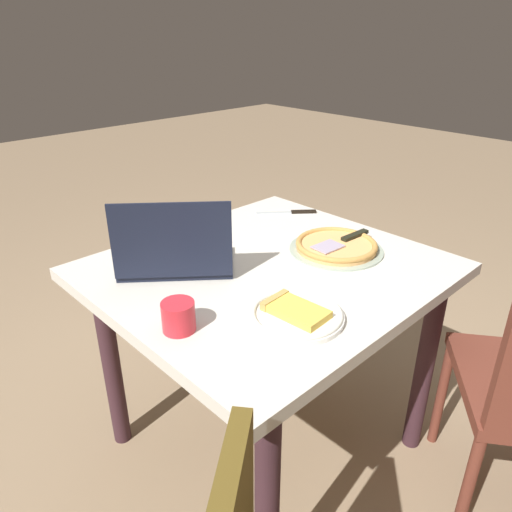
{
  "coord_description": "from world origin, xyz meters",
  "views": [
    {
      "loc": [
        -0.96,
        -0.95,
        1.43
      ],
      "look_at": [
        -0.01,
        0.04,
        0.77
      ],
      "focal_mm": 33.9,
      "sensor_mm": 36.0,
      "label": 1
    }
  ],
  "objects_px": {
    "laptop": "(176,255)",
    "drink_cup": "(178,316)",
    "pizza_tray": "(336,246)",
    "table_knife": "(293,212)",
    "pizza_plate": "(296,314)",
    "dining_table": "(268,295)"
  },
  "relations": [
    {
      "from": "pizza_plate",
      "to": "drink_cup",
      "type": "height_order",
      "value": "drink_cup"
    },
    {
      "from": "pizza_plate",
      "to": "table_knife",
      "type": "relative_size",
      "value": 1.25
    },
    {
      "from": "dining_table",
      "to": "laptop",
      "type": "xyz_separation_m",
      "value": [
        -0.23,
        0.17,
        0.16
      ]
    },
    {
      "from": "pizza_plate",
      "to": "drink_cup",
      "type": "bearing_deg",
      "value": 145.72
    },
    {
      "from": "dining_table",
      "to": "drink_cup",
      "type": "height_order",
      "value": "drink_cup"
    },
    {
      "from": "drink_cup",
      "to": "laptop",
      "type": "bearing_deg",
      "value": 55.62
    },
    {
      "from": "pizza_plate",
      "to": "pizza_tray",
      "type": "xyz_separation_m",
      "value": [
        0.41,
        0.18,
        0.0
      ]
    },
    {
      "from": "pizza_tray",
      "to": "dining_table",
      "type": "bearing_deg",
      "value": 162.64
    },
    {
      "from": "laptop",
      "to": "pizza_plate",
      "type": "relative_size",
      "value": 1.65
    },
    {
      "from": "pizza_plate",
      "to": "drink_cup",
      "type": "xyz_separation_m",
      "value": [
        -0.25,
        0.17,
        0.03
      ]
    },
    {
      "from": "dining_table",
      "to": "pizza_tray",
      "type": "relative_size",
      "value": 3.22
    },
    {
      "from": "dining_table",
      "to": "drink_cup",
      "type": "xyz_separation_m",
      "value": [
        -0.41,
        -0.09,
        0.15
      ]
    },
    {
      "from": "table_knife",
      "to": "drink_cup",
      "type": "xyz_separation_m",
      "value": [
        -0.81,
        -0.35,
        0.04
      ]
    },
    {
      "from": "laptop",
      "to": "table_knife",
      "type": "relative_size",
      "value": 2.07
    },
    {
      "from": "pizza_tray",
      "to": "drink_cup",
      "type": "relative_size",
      "value": 3.75
    },
    {
      "from": "table_knife",
      "to": "drink_cup",
      "type": "height_order",
      "value": "drink_cup"
    },
    {
      "from": "laptop",
      "to": "drink_cup",
      "type": "bearing_deg",
      "value": -124.38
    },
    {
      "from": "table_knife",
      "to": "drink_cup",
      "type": "relative_size",
      "value": 2.35
    },
    {
      "from": "dining_table",
      "to": "laptop",
      "type": "distance_m",
      "value": 0.33
    },
    {
      "from": "pizza_tray",
      "to": "table_knife",
      "type": "height_order",
      "value": "pizza_tray"
    },
    {
      "from": "table_knife",
      "to": "pizza_tray",
      "type": "bearing_deg",
      "value": -114.72
    },
    {
      "from": "laptop",
      "to": "pizza_tray",
      "type": "distance_m",
      "value": 0.53
    }
  ]
}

